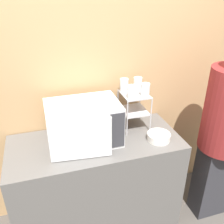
{
  "coord_description": "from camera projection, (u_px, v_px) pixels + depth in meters",
  "views": [
    {
      "loc": [
        -0.37,
        -1.36,
        2.08
      ],
      "look_at": [
        0.15,
        0.34,
        1.15
      ],
      "focal_mm": 40.0,
      "sensor_mm": 36.0,
      "label": 1
    }
  ],
  "objects": [
    {
      "name": "wall_back",
      "position": [
        85.0,
        83.0,
        2.16
      ],
      "size": [
        8.0,
        0.06,
        2.6
      ],
      "color": "tan",
      "rests_on": "ground_plane"
    },
    {
      "name": "counter",
      "position": [
        97.0,
        184.0,
        2.25
      ],
      "size": [
        1.41,
        0.62,
        0.92
      ],
      "color": "#595654",
      "rests_on": "ground_plane"
    },
    {
      "name": "microwave",
      "position": [
        83.0,
        124.0,
        1.97
      ],
      "size": [
        0.57,
        0.46,
        0.33
      ],
      "color": "silver",
      "rests_on": "counter"
    },
    {
      "name": "dish_rack",
      "position": [
        134.0,
        103.0,
        2.15
      ],
      "size": [
        0.22,
        0.25,
        0.32
      ],
      "color": "#B2B2B7",
      "rests_on": "counter"
    },
    {
      "name": "glass_front_left",
      "position": [
        132.0,
        92.0,
        2.0
      ],
      "size": [
        0.07,
        0.07,
        0.11
      ],
      "color": "silver",
      "rests_on": "dish_rack"
    },
    {
      "name": "glass_back_right",
      "position": [
        138.0,
        84.0,
        2.17
      ],
      "size": [
        0.07,
        0.07,
        0.11
      ],
      "color": "silver",
      "rests_on": "dish_rack"
    },
    {
      "name": "glass_front_right",
      "position": [
        145.0,
        90.0,
        2.04
      ],
      "size": [
        0.07,
        0.07,
        0.11
      ],
      "color": "silver",
      "rests_on": "dish_rack"
    },
    {
      "name": "glass_back_left",
      "position": [
        124.0,
        85.0,
        2.14
      ],
      "size": [
        0.07,
        0.07,
        0.11
      ],
      "color": "silver",
      "rests_on": "dish_rack"
    },
    {
      "name": "bowl",
      "position": [
        159.0,
        137.0,
        2.05
      ],
      "size": [
        0.19,
        0.19,
        0.06
      ],
      "color": "silver",
      "rests_on": "counter"
    }
  ]
}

